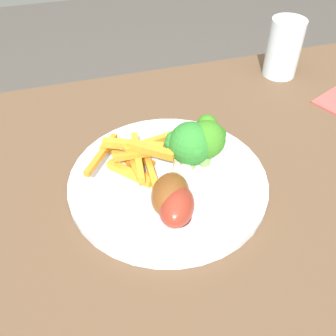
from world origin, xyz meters
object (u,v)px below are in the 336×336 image
Objects in this scene: broccoli_floret_back at (207,136)px; water_glass at (284,48)px; chicken_drumstick_far at (171,192)px; broccoli_floret_middle at (188,144)px; chicken_drumstick_near at (177,203)px; carrot_fries_pile at (136,156)px; broccoli_floret_front at (204,138)px; dinner_plate at (168,181)px; dining_table at (195,239)px.

water_glass is (0.25, 0.22, 0.00)m from broccoli_floret_back.
broccoli_floret_middle is at bearing 53.60° from chicken_drumstick_far.
broccoli_floret_middle is 1.11× the size of broccoli_floret_back.
carrot_fries_pile is at bearing 107.12° from chicken_drumstick_near.
water_glass reaches higher than broccoli_floret_front.
broccoli_floret_back reaches higher than chicken_drumstick_far.
chicken_drumstick_far is (-0.01, -0.05, 0.03)m from dinner_plate.
water_glass reaches higher than carrot_fries_pile.
chicken_drumstick_near is at bearing -140.83° from dining_table.
water_glass reaches higher than chicken_drumstick_near.
broccoli_floret_middle is 0.08m from carrot_fries_pile.
broccoli_floret_front reaches higher than dining_table.
dinner_plate is 0.07m from chicken_drumstick_near.
water_glass is (0.25, 0.22, -0.00)m from broccoli_floret_front.
water_glass is at bearing 41.63° from chicken_drumstick_far.
broccoli_floret_front is 0.64× the size of chicken_drumstick_far.
broccoli_floret_middle reaches higher than carrot_fries_pile.
dinner_plate is at bearing -158.26° from broccoli_floret_middle.
chicken_drumstick_near is at bearing -128.52° from broccoli_floret_front.
broccoli_floret_back is 0.60× the size of water_glass.
carrot_fries_pile is at bearing 109.26° from chicken_drumstick_far.
broccoli_floret_front is at bearing 9.95° from broccoli_floret_middle.
chicken_drumstick_far reaches higher than dining_table.
chicken_drumstick_far is (-0.00, 0.02, 0.00)m from chicken_drumstick_near.
carrot_fries_pile is at bearing 170.02° from broccoli_floret_front.
broccoli_floret_front is at bearing -9.98° from carrot_fries_pile.
carrot_fries_pile is at bearing 174.17° from broccoli_floret_back.
broccoli_floret_front is (0.06, 0.02, 0.05)m from dinner_plate.
water_glass is (0.35, 0.21, 0.02)m from carrot_fries_pile.
chicken_drumstick_near is 0.45m from water_glass.
dining_table is at bearing -85.05° from broccoli_floret_middle.
dinner_plate is at bearing -142.43° from water_glass.
broccoli_floret_middle reaches higher than chicken_drumstick_near.
dinner_plate is 0.06m from broccoli_floret_middle.
broccoli_floret_middle reaches higher than dinner_plate.
dining_table is 3.80× the size of dinner_plate.
dining_table is 0.16m from chicken_drumstick_near.
chicken_drumstick_far is at bearing -126.40° from broccoli_floret_middle.
chicken_drumstick_far is (-0.04, -0.06, -0.02)m from broccoli_floret_middle.
dining_table is at bearing -38.09° from dinner_plate.
water_glass is (0.28, 0.23, 0.00)m from broccoli_floret_middle.
chicken_drumstick_far is at bearing 98.03° from chicken_drumstick_near.
carrot_fries_pile is (-0.04, 0.04, 0.03)m from dinner_plate.
carrot_fries_pile is 1.26× the size of chicken_drumstick_near.
broccoli_floret_middle is 0.67× the size of water_glass.
dinner_plate is 3.79× the size of broccoli_floret_middle.
broccoli_floret_back is 0.11m from chicken_drumstick_far.
dining_table is 0.18m from carrot_fries_pile.
broccoli_floret_middle is 0.67× the size of chicken_drumstick_near.
chicken_drumstick_near is at bearing -95.99° from dinner_plate.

